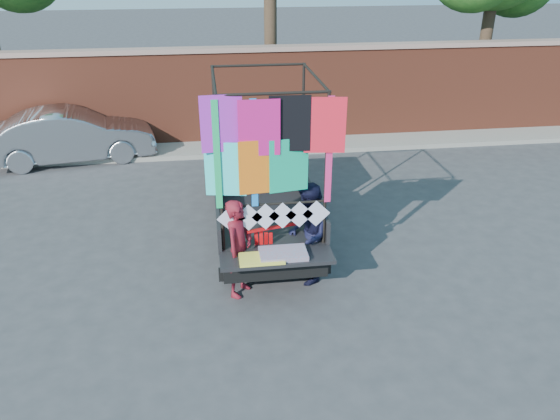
{
  "coord_description": "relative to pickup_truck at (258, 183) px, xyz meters",
  "views": [
    {
      "loc": [
        -0.91,
        -7.76,
        4.96
      ],
      "look_at": [
        0.14,
        -0.11,
        1.24
      ],
      "focal_mm": 35.0,
      "sensor_mm": 36.0,
      "label": 1
    }
  ],
  "objects": [
    {
      "name": "ground",
      "position": [
        0.0,
        -2.04,
        -0.8
      ],
      "size": [
        90.0,
        90.0,
        0.0
      ],
      "primitive_type": "plane",
      "color": "#38383A",
      "rests_on": "ground"
    },
    {
      "name": "streamer_bundle",
      "position": [
        -0.08,
        -2.41,
        0.08
      ],
      "size": [
        0.87,
        0.24,
        0.61
      ],
      "color": "red",
      "rests_on": "ground"
    },
    {
      "name": "pickup_truck",
      "position": [
        0.0,
        0.0,
        0.0
      ],
      "size": [
        2.01,
        5.06,
        3.18
      ],
      "color": "black",
      "rests_on": "ground"
    },
    {
      "name": "brick_wall",
      "position": [
        0.0,
        4.96,
        0.52
      ],
      "size": [
        30.0,
        0.45,
        2.61
      ],
      "color": "brown",
      "rests_on": "ground"
    },
    {
      "name": "curb",
      "position": [
        0.0,
        4.26,
        -0.74
      ],
      "size": [
        30.0,
        1.2,
        0.12
      ],
      "primitive_type": "cube",
      "color": "gray",
      "rests_on": "ground"
    },
    {
      "name": "sedan",
      "position": [
        -4.33,
        4.05,
        -0.14
      ],
      "size": [
        4.22,
        2.05,
        1.33
      ],
      "primitive_type": "imported",
      "rotation": [
        0.0,
        0.0,
        1.73
      ],
      "color": "#ABACB2",
      "rests_on": "ground"
    },
    {
      "name": "woman",
      "position": [
        -0.55,
        -2.51,
        -0.0
      ],
      "size": [
        0.63,
        0.7,
        1.6
      ],
      "primitive_type": "imported",
      "rotation": [
        0.0,
        0.0,
        1.04
      ],
      "color": "maroon",
      "rests_on": "ground"
    },
    {
      "name": "man",
      "position": [
        0.57,
        -2.28,
        0.04
      ],
      "size": [
        0.76,
        0.91,
        1.69
      ],
      "primitive_type": "imported",
      "rotation": [
        0.0,
        0.0,
        -1.72
      ],
      "color": "black",
      "rests_on": "ground"
    }
  ]
}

